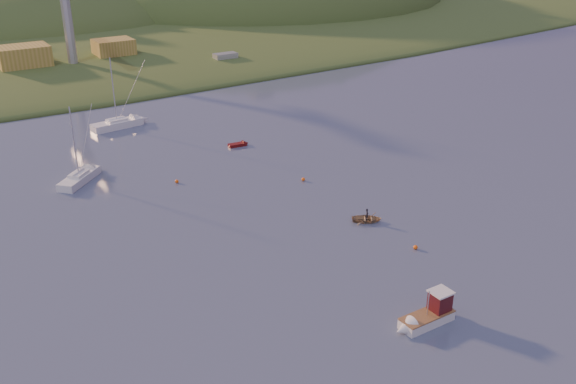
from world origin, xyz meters
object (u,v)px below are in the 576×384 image
canoe (367,219)px  red_tender (241,144)px  sailboat_far (117,123)px  fishing_boat (424,317)px  sailboat_near (79,177)px

canoe → red_tender: 32.52m
sailboat_far → red_tender: sailboat_far is taller
fishing_boat → canoe: fishing_boat is taller
canoe → red_tender: (0.32, 32.52, -0.14)m
fishing_boat → sailboat_far: 71.89m
sailboat_near → canoe: size_ratio=2.99×
sailboat_near → red_tender: (26.43, 1.09, -0.47)m
fishing_boat → sailboat_far: sailboat_far is taller
sailboat_far → sailboat_near: bearing=-128.2°
sailboat_far → canoe: bearing=-82.5°
fishing_boat → sailboat_far: bearing=-86.3°
fishing_boat → sailboat_near: bearing=-71.4°
fishing_boat → red_tender: (9.52, 52.04, -0.65)m
sailboat_near → canoe: 40.86m
sailboat_near → canoe: (26.11, -31.42, -0.34)m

